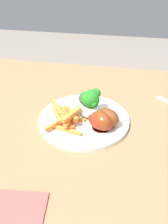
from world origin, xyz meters
TOP-DOWN VIEW (x-y plane):
  - dining_table at (0.00, 0.00)m, footprint 0.98×0.83m
  - dinner_plate at (-0.03, 0.05)m, footprint 0.25×0.25m
  - broccoli_floret_front at (-0.01, 0.07)m, footprint 0.05×0.06m
  - broccoli_floret_middle at (-0.03, 0.08)m, footprint 0.04×0.04m
  - carrot_fries_pile at (-0.07, 0.02)m, footprint 0.11×0.14m
  - chicken_drumstick_near at (0.02, 0.01)m, footprint 0.09×0.10m
  - chicken_drumstick_far at (0.04, 0.03)m, footprint 0.11×0.08m
  - chicken_drumstick_extra at (0.02, 0.01)m, footprint 0.12×0.09m

SIDE VIEW (x-z plane):
  - dining_table at x=0.00m, z-range 0.25..0.95m
  - dinner_plate at x=-0.03m, z-range 0.70..0.71m
  - carrot_fries_pile at x=-0.07m, z-range 0.71..0.75m
  - chicken_drumstick_extra at x=0.02m, z-range 0.71..0.76m
  - chicken_drumstick_far at x=0.04m, z-range 0.71..0.76m
  - chicken_drumstick_near at x=0.02m, z-range 0.71..0.76m
  - broccoli_floret_middle at x=-0.03m, z-range 0.72..0.79m
  - broccoli_floret_front at x=-0.01m, z-range 0.72..0.80m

